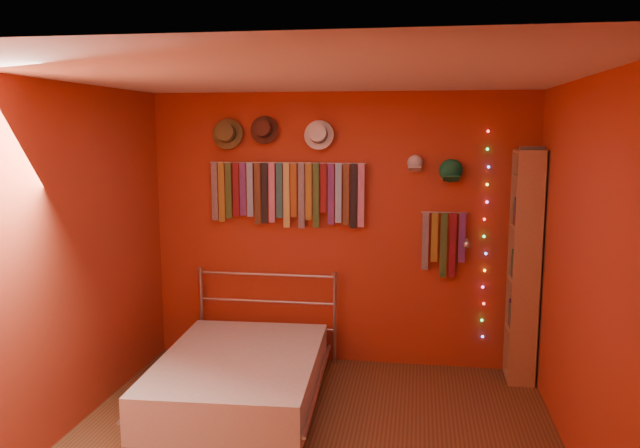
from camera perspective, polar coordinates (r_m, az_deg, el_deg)
The scene contains 15 objects.
back_wall at distance 5.74m, azimuth 1.80°, elevation -0.54°, with size 3.50×0.02×2.50m, color #9E3719.
right_wall at distance 4.11m, azimuth 23.52°, elevation -5.01°, with size 0.02×3.50×2.50m, color #9E3719.
left_wall at distance 4.67m, azimuth -23.00°, elevation -3.38°, with size 0.02×3.50×2.50m, color #9E3719.
ceiling at distance 3.94m, azimuth -1.42°, elevation 13.47°, with size 3.50×3.50×0.02m, color white.
tie_rack at distance 5.70m, azimuth -3.02°, elevation 3.01°, with size 1.45×0.03×0.60m.
small_tie_rack at distance 5.64m, azimuth 11.22°, elevation -1.45°, with size 0.40×0.03×0.59m.
fedora_olive at distance 5.79m, azimuth -8.55°, elevation 8.21°, with size 0.28×0.15×0.28m.
fedora_brown at distance 5.70m, azimuth -5.19°, elevation 8.65°, with size 0.26×0.14×0.25m.
fedora_white at distance 5.59m, azimuth -0.16°, elevation 8.22°, with size 0.27×0.15×0.26m.
cap_white at distance 5.57m, azimuth 8.69°, elevation 5.53°, with size 0.16×0.20×0.16m.
cap_green at distance 5.58m, azimuth 11.88°, elevation 4.77°, with size 0.19×0.24×0.19m.
fairy_lights at distance 5.69m, azimuth 14.87°, elevation -1.11°, with size 0.05×0.02×1.86m.
reading_lamp at distance 5.48m, azimuth 13.25°, elevation -1.79°, with size 0.07×0.31×0.09m.
bookshelf at distance 5.60m, azimuth 18.60°, elevation -3.65°, with size 0.25×0.34×2.00m.
bed at distance 5.19m, azimuth -7.34°, elevation -13.64°, with size 1.40×1.84×0.87m.
Camera 1 is at (0.71, -3.87, 2.17)m, focal length 35.00 mm.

